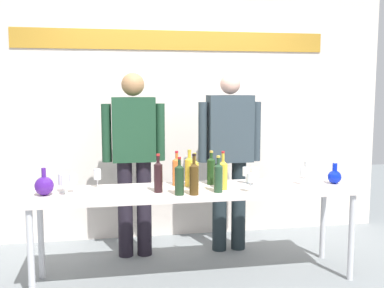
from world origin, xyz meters
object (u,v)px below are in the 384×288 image
at_px(decanter_blue_left, 44,186).
at_px(wine_bottle_3, 179,179).
at_px(presenter_left, 134,153).
at_px(wine_bottle_2, 189,170).
at_px(wine_bottle_4, 177,171).
at_px(wine_bottle_0, 211,170).
at_px(display_table, 195,196).
at_px(wine_glass_right_0, 254,173).
at_px(wine_bottle_6, 223,174).
at_px(wine_glass_right_3, 250,178).
at_px(wine_bottle_7, 194,178).
at_px(wine_bottle_5, 218,177).
at_px(wine_bottle_1, 158,176).
at_px(wine_glass_left_3, 97,175).
at_px(wine_bottle_8, 195,174).
at_px(presenter_right, 230,150).
at_px(wine_glass_right_2, 246,172).
at_px(wine_glass_left_0, 65,181).
at_px(decanter_blue_right, 334,176).
at_px(wine_glass_left_1, 73,179).
at_px(wine_glass_right_1, 304,172).
at_px(wine_glass_left_2, 63,180).
at_px(wine_glass_right_4, 308,166).

distance_m(decanter_blue_left, wine_bottle_3, 1.04).
bearing_deg(presenter_left, wine_bottle_2, -50.92).
bearing_deg(wine_bottle_4, wine_bottle_0, -1.74).
bearing_deg(display_table, wine_glass_right_0, 5.21).
xyz_separation_m(wine_bottle_6, wine_glass_right_3, (0.19, -0.14, -0.01)).
bearing_deg(wine_bottle_7, decanter_blue_left, 170.53).
bearing_deg(wine_bottle_7, wine_glass_right_3, 0.69).
height_order(wine_bottle_2, wine_bottle_7, wine_bottle_7).
distance_m(display_table, wine_bottle_5, 0.29).
relative_size(presenter_left, wine_bottle_6, 5.51).
bearing_deg(wine_bottle_1, wine_glass_right_3, -10.57).
bearing_deg(wine_glass_left_3, wine_bottle_2, -5.89).
relative_size(display_table, wine_glass_right_0, 17.77).
distance_m(decanter_blue_left, wine_bottle_1, 0.88).
bearing_deg(wine_bottle_8, presenter_right, 54.68).
height_order(decanter_blue_left, wine_glass_left_3, decanter_blue_left).
bearing_deg(wine_bottle_8, wine_bottle_2, 98.35).
bearing_deg(wine_bottle_1, wine_bottle_6, 0.82).
xyz_separation_m(wine_bottle_8, wine_glass_right_2, (0.48, 0.15, -0.03)).
xyz_separation_m(wine_glass_left_0, wine_glass_right_2, (1.50, 0.19, -0.02)).
xyz_separation_m(wine_bottle_2, wine_bottle_7, (-0.02, -0.32, -0.00)).
bearing_deg(wine_bottle_6, wine_bottle_0, 103.48).
relative_size(decanter_blue_right, wine_glass_left_1, 1.18).
bearing_deg(wine_bottle_7, wine_bottle_1, 151.98).
bearing_deg(wine_bottle_1, wine_bottle_2, 32.81).
bearing_deg(wine_bottle_3, wine_bottle_4, 84.81).
xyz_separation_m(wine_glass_right_0, wine_glass_right_1, (0.41, -0.07, 0.00)).
height_order(wine_bottle_0, wine_glass_left_0, wine_bottle_0).
xyz_separation_m(wine_glass_left_2, wine_glass_right_1, (1.99, -0.09, 0.01)).
xyz_separation_m(wine_bottle_0, wine_bottle_4, (-0.30, 0.01, -0.00)).
bearing_deg(wine_bottle_4, wine_bottle_1, -128.75).
relative_size(wine_glass_left_2, wine_glass_right_4, 0.89).
distance_m(wine_bottle_2, wine_bottle_8, 0.14).
bearing_deg(presenter_left, wine_bottle_8, -55.84).
height_order(wine_bottle_4, wine_glass_left_3, wine_bottle_4).
xyz_separation_m(wine_bottle_1, wine_glass_left_0, (-0.71, 0.01, -0.02)).
bearing_deg(presenter_right, wine_glass_right_3, -93.86).
distance_m(wine_bottle_0, wine_bottle_3, 0.47).
relative_size(decanter_blue_right, wine_bottle_4, 0.61).
height_order(wine_glass_left_3, wine_glass_right_1, wine_glass_left_3).
xyz_separation_m(wine_bottle_7, wine_glass_left_0, (-0.98, 0.15, -0.02)).
bearing_deg(presenter_left, wine_glass_right_2, -28.91).
bearing_deg(decanter_blue_left, wine_bottle_1, -3.29).
bearing_deg(wine_glass_left_3, wine_glass_right_1, -6.95).
height_order(wine_bottle_3, wine_glass_left_2, wine_bottle_3).
height_order(presenter_right, wine_glass_left_2, presenter_right).
bearing_deg(wine_bottle_6, wine_glass_right_4, 17.48).
xyz_separation_m(wine_bottle_2, wine_glass_left_2, (-1.03, -0.04, -0.03)).
distance_m(wine_bottle_6, wine_glass_right_0, 0.32).
xyz_separation_m(wine_bottle_1, wine_glass_left_1, (-0.66, 0.08, -0.02)).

